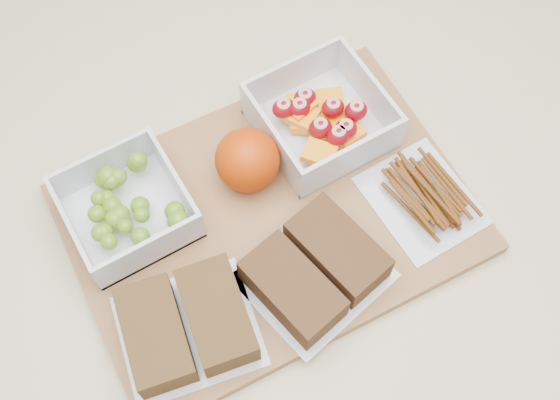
{
  "coord_description": "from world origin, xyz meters",
  "views": [
    {
      "loc": [
        -0.17,
        -0.29,
        1.6
      ],
      "look_at": [
        -0.0,
        -0.0,
        0.93
      ],
      "focal_mm": 45.0,
      "sensor_mm": 36.0,
      "label": 1
    }
  ],
  "objects_px": {
    "sandwich_bag_left": "(186,325)",
    "pretzel_bag": "(424,195)",
    "orange": "(247,160)",
    "sandwich_bag_center": "(315,270)",
    "cutting_board": "(270,218)",
    "grape_container": "(127,207)",
    "fruit_container": "(321,119)"
  },
  "relations": [
    {
      "from": "grape_container",
      "to": "fruit_container",
      "type": "xyz_separation_m",
      "value": [
        0.23,
        -0.01,
        -0.0
      ]
    },
    {
      "from": "fruit_container",
      "to": "sandwich_bag_center",
      "type": "distance_m",
      "value": 0.18
    },
    {
      "from": "cutting_board",
      "to": "grape_container",
      "type": "distance_m",
      "value": 0.15
    },
    {
      "from": "sandwich_bag_left",
      "to": "pretzel_bag",
      "type": "relative_size",
      "value": 1.24
    },
    {
      "from": "cutting_board",
      "to": "fruit_container",
      "type": "bearing_deg",
      "value": 34.96
    },
    {
      "from": "grape_container",
      "to": "orange",
      "type": "relative_size",
      "value": 1.73
    },
    {
      "from": "orange",
      "to": "sandwich_bag_left",
      "type": "xyz_separation_m",
      "value": [
        -0.14,
        -0.12,
        -0.02
      ]
    },
    {
      "from": "grape_container",
      "to": "sandwich_bag_left",
      "type": "bearing_deg",
      "value": -91.71
    },
    {
      "from": "pretzel_bag",
      "to": "orange",
      "type": "bearing_deg",
      "value": 140.16
    },
    {
      "from": "sandwich_bag_left",
      "to": "fruit_container",
      "type": "bearing_deg",
      "value": 29.45
    },
    {
      "from": "orange",
      "to": "pretzel_bag",
      "type": "distance_m",
      "value": 0.19
    },
    {
      "from": "sandwich_bag_left",
      "to": "sandwich_bag_center",
      "type": "xyz_separation_m",
      "value": [
        0.14,
        -0.01,
        0.0
      ]
    },
    {
      "from": "sandwich_bag_left",
      "to": "sandwich_bag_center",
      "type": "relative_size",
      "value": 0.99
    },
    {
      "from": "fruit_container",
      "to": "pretzel_bag",
      "type": "bearing_deg",
      "value": -70.57
    },
    {
      "from": "orange",
      "to": "cutting_board",
      "type": "bearing_deg",
      "value": -94.7
    },
    {
      "from": "orange",
      "to": "pretzel_bag",
      "type": "height_order",
      "value": "orange"
    },
    {
      "from": "grape_container",
      "to": "orange",
      "type": "distance_m",
      "value": 0.14
    },
    {
      "from": "orange",
      "to": "sandwich_bag_left",
      "type": "bearing_deg",
      "value": -138.24
    },
    {
      "from": "cutting_board",
      "to": "fruit_container",
      "type": "height_order",
      "value": "fruit_container"
    },
    {
      "from": "sandwich_bag_center",
      "to": "pretzel_bag",
      "type": "bearing_deg",
      "value": 6.02
    },
    {
      "from": "sandwich_bag_left",
      "to": "sandwich_bag_center",
      "type": "height_order",
      "value": "same"
    },
    {
      "from": "cutting_board",
      "to": "sandwich_bag_center",
      "type": "relative_size",
      "value": 2.67
    },
    {
      "from": "sandwich_bag_left",
      "to": "orange",
      "type": "bearing_deg",
      "value": 41.76
    },
    {
      "from": "cutting_board",
      "to": "fruit_container",
      "type": "xyz_separation_m",
      "value": [
        0.1,
        0.07,
        0.03
      ]
    },
    {
      "from": "sandwich_bag_left",
      "to": "pretzel_bag",
      "type": "height_order",
      "value": "sandwich_bag_left"
    },
    {
      "from": "orange",
      "to": "pretzel_bag",
      "type": "relative_size",
      "value": 0.56
    },
    {
      "from": "sandwich_bag_left",
      "to": "pretzel_bag",
      "type": "xyz_separation_m",
      "value": [
        0.29,
        0.0,
        -0.01
      ]
    },
    {
      "from": "orange",
      "to": "sandwich_bag_center",
      "type": "relative_size",
      "value": 0.45
    },
    {
      "from": "grape_container",
      "to": "sandwich_bag_center",
      "type": "relative_size",
      "value": 0.78
    },
    {
      "from": "cutting_board",
      "to": "orange",
      "type": "height_order",
      "value": "orange"
    },
    {
      "from": "cutting_board",
      "to": "sandwich_bag_center",
      "type": "height_order",
      "value": "sandwich_bag_center"
    },
    {
      "from": "grape_container",
      "to": "pretzel_bag",
      "type": "relative_size",
      "value": 0.97
    }
  ]
}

